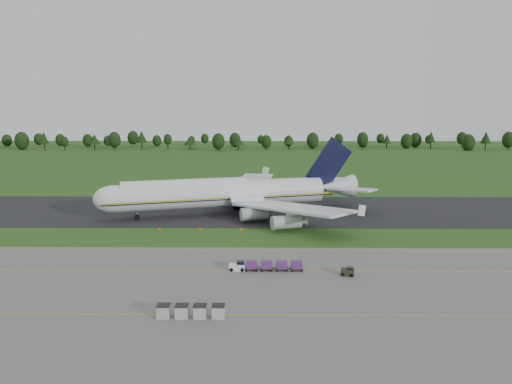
{
  "coord_description": "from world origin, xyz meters",
  "views": [
    {
      "loc": [
        5.95,
        -102.59,
        27.41
      ],
      "look_at": [
        4.92,
        2.0,
        9.44
      ],
      "focal_mm": 35.0,
      "sensor_mm": 36.0,
      "label": 1
    }
  ],
  "objects_px": {
    "baggage_train": "(265,266)",
    "utility_cart": "(348,272)",
    "uld_row": "(191,311)",
    "edge_markers": "(200,230)",
    "aircraft": "(226,193)"
  },
  "relations": [
    {
      "from": "utility_cart",
      "to": "edge_markers",
      "type": "height_order",
      "value": "utility_cart"
    },
    {
      "from": "uld_row",
      "to": "edge_markers",
      "type": "bearing_deg",
      "value": 95.35
    },
    {
      "from": "baggage_train",
      "to": "edge_markers",
      "type": "height_order",
      "value": "baggage_train"
    },
    {
      "from": "edge_markers",
      "to": "aircraft",
      "type": "bearing_deg",
      "value": 75.2
    },
    {
      "from": "uld_row",
      "to": "edge_markers",
      "type": "distance_m",
      "value": 46.72
    },
    {
      "from": "edge_markers",
      "to": "uld_row",
      "type": "bearing_deg",
      "value": -84.65
    },
    {
      "from": "baggage_train",
      "to": "utility_cart",
      "type": "height_order",
      "value": "baggage_train"
    },
    {
      "from": "aircraft",
      "to": "uld_row",
      "type": "xyz_separation_m",
      "value": [
        -0.29,
        -64.08,
        -4.64
      ]
    },
    {
      "from": "aircraft",
      "to": "uld_row",
      "type": "bearing_deg",
      "value": -90.26
    },
    {
      "from": "uld_row",
      "to": "aircraft",
      "type": "bearing_deg",
      "value": 89.74
    },
    {
      "from": "baggage_train",
      "to": "uld_row",
      "type": "height_order",
      "value": "uld_row"
    },
    {
      "from": "aircraft",
      "to": "baggage_train",
      "type": "xyz_separation_m",
      "value": [
        9.55,
        -44.89,
        -4.69
      ]
    },
    {
      "from": "baggage_train",
      "to": "utility_cart",
      "type": "relative_size",
      "value": 5.28
    },
    {
      "from": "uld_row",
      "to": "baggage_train",
      "type": "bearing_deg",
      "value": 62.87
    },
    {
      "from": "baggage_train",
      "to": "edge_markers",
      "type": "relative_size",
      "value": 0.66
    }
  ]
}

